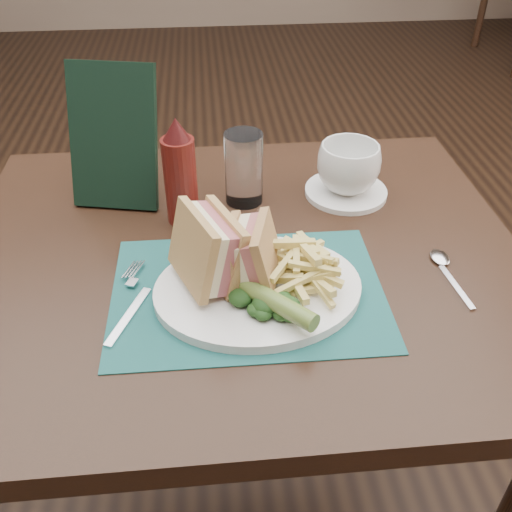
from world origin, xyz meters
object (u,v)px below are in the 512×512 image
Objects in this scene: placemat at (248,292)px; drinking_glass at (244,168)px; sandwich_half_a at (193,253)px; check_presenter at (113,137)px; plate at (258,289)px; ketchup_bottle at (180,172)px; saucer at (346,192)px; coffee_cup at (348,168)px; table_main at (245,401)px; sandwich_half_b at (237,251)px.

drinking_glass reaches higher than placemat.
sandwich_half_a is 0.31m from check_presenter.
plate is 0.38m from check_presenter.
drinking_glass is 0.70× the size of ketchup_bottle.
coffee_cup is at bearing 0.00° from saucer.
sandwich_half_b is at bearing -97.99° from table_main.
placemat is at bearing -42.01° from check_presenter.
sandwich_half_b is 0.34m from check_presenter.
sandwich_half_b is 0.33m from coffee_cup.
drinking_glass is at bearing 85.27° from plate.
drinking_glass is at bearing 84.18° from table_main.
plate is at bearing -40.67° from check_presenter.
check_presenter reaches higher than coffee_cup.
sandwich_half_b is 0.64× the size of saucer.
plate is (0.01, -0.01, 0.01)m from placemat.
sandwich_half_b is (-0.01, 0.01, 0.06)m from placemat.
coffee_cup is at bearing 63.41° from sandwich_half_b.
check_presenter reaches higher than saucer.
sandwich_half_a is at bearing -52.84° from check_presenter.
ketchup_bottle reaches higher than sandwich_half_b.
coffee_cup is (0.22, 0.24, -0.01)m from sandwich_half_b.
saucer is 0.05m from coffee_cup.
check_presenter is (-0.13, 0.28, 0.04)m from sandwich_half_a.
check_presenter is at bearing 137.74° from table_main.
plate is 0.32m from saucer.
coffee_cup is at bearing 10.77° from ketchup_bottle.
placemat is 2.12× the size of ketchup_bottle.
table_main is 0.47m from sandwich_half_a.
sandwich_half_a reaches higher than table_main.
table_main is 3.00× the size of plate.
table_main is 2.29× the size of placemat.
sandwich_half_a reaches higher than saucer.
sandwich_half_a reaches higher than coffee_cup.
coffee_cup is at bearing 37.81° from table_main.
sandwich_half_b is 0.33m from saucer.
sandwich_half_a is 1.21× the size of sandwich_half_b.
ketchup_bottle is at bearing 112.82° from plate.
coffee_cup is 0.41m from check_presenter.
coffee_cup is at bearing 8.45° from check_presenter.
table_main is 0.46m from saucer.
sandwich_half_b is 0.24m from drinking_glass.
sandwich_half_a is 0.06m from sandwich_half_b.
coffee_cup is 0.19m from drinking_glass.
placemat is 1.31× the size of plate.
sandwich_half_b is at bearing 134.92° from placemat.
placemat is 0.26m from drinking_glass.
ketchup_bottle is (-0.02, 0.20, 0.02)m from sandwich_half_a.
table_main is 0.49m from ketchup_bottle.
plate is 2.00× the size of saucer.
placemat is 0.33m from coffee_cup.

